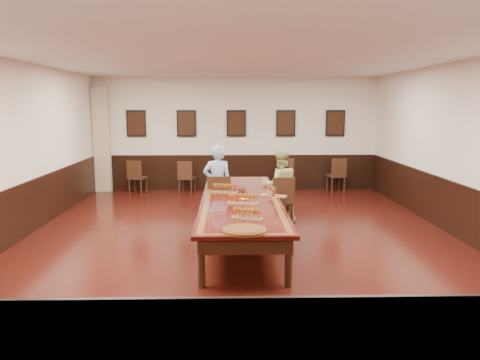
{
  "coord_description": "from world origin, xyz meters",
  "views": [
    {
      "loc": [
        -0.21,
        -8.28,
        2.42
      ],
      "look_at": [
        0.0,
        0.5,
        1.0
      ],
      "focal_mm": 35.0,
      "sensor_mm": 36.0,
      "label": 1
    }
  ],
  "objects_px": {
    "chair_man": "(218,199)",
    "chair_woman": "(281,200)",
    "person_woman": "(280,186)",
    "conference_table": "(241,206)",
    "spare_chair_b": "(187,177)",
    "person_man": "(217,184)",
    "carved_platter": "(244,230)",
    "spare_chair_a": "(138,176)",
    "spare_chair_c": "(284,175)",
    "spare_chair_d": "(336,175)"
  },
  "relations": [
    {
      "from": "spare_chair_c",
      "to": "person_woman",
      "type": "height_order",
      "value": "person_woman"
    },
    {
      "from": "spare_chair_c",
      "to": "spare_chair_d",
      "type": "height_order",
      "value": "spare_chair_c"
    },
    {
      "from": "spare_chair_a",
      "to": "person_woman",
      "type": "xyz_separation_m",
      "value": [
        3.58,
        -3.31,
        0.31
      ]
    },
    {
      "from": "chair_man",
      "to": "carved_platter",
      "type": "bearing_deg",
      "value": 89.83
    },
    {
      "from": "spare_chair_a",
      "to": "carved_platter",
      "type": "xyz_separation_m",
      "value": [
        2.73,
        -6.81,
        0.32
      ]
    },
    {
      "from": "spare_chair_a",
      "to": "carved_platter",
      "type": "relative_size",
      "value": 1.33
    },
    {
      "from": "spare_chair_a",
      "to": "spare_chair_c",
      "type": "distance_m",
      "value": 4.05
    },
    {
      "from": "spare_chair_a",
      "to": "person_man",
      "type": "relative_size",
      "value": 0.57
    },
    {
      "from": "chair_woman",
      "to": "carved_platter",
      "type": "height_order",
      "value": "chair_woman"
    },
    {
      "from": "chair_man",
      "to": "chair_woman",
      "type": "height_order",
      "value": "chair_man"
    },
    {
      "from": "spare_chair_b",
      "to": "conference_table",
      "type": "relative_size",
      "value": 0.18
    },
    {
      "from": "chair_man",
      "to": "person_woman",
      "type": "bearing_deg",
      "value": 177.22
    },
    {
      "from": "chair_woman",
      "to": "person_woman",
      "type": "bearing_deg",
      "value": -90.0
    },
    {
      "from": "spare_chair_a",
      "to": "spare_chair_b",
      "type": "bearing_deg",
      "value": -165.31
    },
    {
      "from": "chair_man",
      "to": "carved_platter",
      "type": "xyz_separation_m",
      "value": [
        0.43,
        -3.4,
        0.27
      ]
    },
    {
      "from": "spare_chair_a",
      "to": "spare_chair_d",
      "type": "bearing_deg",
      "value": -164.08
    },
    {
      "from": "chair_man",
      "to": "spare_chair_a",
      "type": "relative_size",
      "value": 1.1
    },
    {
      "from": "conference_table",
      "to": "carved_platter",
      "type": "height_order",
      "value": "carved_platter"
    },
    {
      "from": "spare_chair_b",
      "to": "spare_chair_d",
      "type": "relative_size",
      "value": 0.94
    },
    {
      "from": "person_woman",
      "to": "conference_table",
      "type": "relative_size",
      "value": 0.3
    },
    {
      "from": "spare_chair_d",
      "to": "carved_platter",
      "type": "xyz_separation_m",
      "value": [
        -2.8,
        -6.91,
        0.3
      ]
    },
    {
      "from": "spare_chair_c",
      "to": "person_woman",
      "type": "bearing_deg",
      "value": 76.22
    },
    {
      "from": "chair_man",
      "to": "carved_platter",
      "type": "relative_size",
      "value": 1.46
    },
    {
      "from": "person_woman",
      "to": "conference_table",
      "type": "height_order",
      "value": "person_woman"
    },
    {
      "from": "spare_chair_b",
      "to": "spare_chair_a",
      "type": "bearing_deg",
      "value": 12.33
    },
    {
      "from": "spare_chair_c",
      "to": "spare_chair_d",
      "type": "bearing_deg",
      "value": 179.83
    },
    {
      "from": "spare_chair_a",
      "to": "conference_table",
      "type": "height_order",
      "value": "spare_chair_a"
    },
    {
      "from": "spare_chair_b",
      "to": "person_woman",
      "type": "height_order",
      "value": "person_woman"
    },
    {
      "from": "spare_chair_a",
      "to": "spare_chair_b",
      "type": "distance_m",
      "value": 1.36
    },
    {
      "from": "carved_platter",
      "to": "conference_table",
      "type": "bearing_deg",
      "value": 89.83
    },
    {
      "from": "chair_man",
      "to": "spare_chair_b",
      "type": "distance_m",
      "value": 3.54
    },
    {
      "from": "chair_woman",
      "to": "carved_platter",
      "type": "relative_size",
      "value": 1.42
    },
    {
      "from": "spare_chair_c",
      "to": "spare_chair_d",
      "type": "distance_m",
      "value": 1.49
    },
    {
      "from": "chair_woman",
      "to": "spare_chair_d",
      "type": "xyz_separation_m",
      "value": [
        1.93,
        3.51,
        -0.01
      ]
    },
    {
      "from": "chair_woman",
      "to": "spare_chair_d",
      "type": "height_order",
      "value": "chair_woman"
    },
    {
      "from": "person_woman",
      "to": "carved_platter",
      "type": "bearing_deg",
      "value": 68.56
    },
    {
      "from": "spare_chair_c",
      "to": "conference_table",
      "type": "relative_size",
      "value": 0.19
    },
    {
      "from": "chair_woman",
      "to": "person_man",
      "type": "bearing_deg",
      "value": -12.32
    },
    {
      "from": "person_woman",
      "to": "conference_table",
      "type": "bearing_deg",
      "value": 47.76
    },
    {
      "from": "spare_chair_a",
      "to": "spare_chair_d",
      "type": "height_order",
      "value": "spare_chair_d"
    },
    {
      "from": "chair_woman",
      "to": "person_man",
      "type": "relative_size",
      "value": 0.61
    },
    {
      "from": "chair_man",
      "to": "conference_table",
      "type": "distance_m",
      "value": 1.22
    },
    {
      "from": "spare_chair_b",
      "to": "person_man",
      "type": "xyz_separation_m",
      "value": [
        0.92,
        -3.3,
        0.36
      ]
    },
    {
      "from": "spare_chair_b",
      "to": "carved_platter",
      "type": "height_order",
      "value": "spare_chair_b"
    },
    {
      "from": "spare_chair_a",
      "to": "carved_platter",
      "type": "bearing_deg",
      "value": 126.77
    },
    {
      "from": "carved_platter",
      "to": "chair_woman",
      "type": "bearing_deg",
      "value": 75.65
    },
    {
      "from": "chair_woman",
      "to": "spare_chair_b",
      "type": "xyz_separation_m",
      "value": [
        -2.23,
        3.41,
        -0.04
      ]
    },
    {
      "from": "chair_woman",
      "to": "carved_platter",
      "type": "distance_m",
      "value": 3.52
    },
    {
      "from": "spare_chair_a",
      "to": "spare_chair_c",
      "type": "relative_size",
      "value": 0.94
    },
    {
      "from": "spare_chair_c",
      "to": "person_woman",
      "type": "relative_size",
      "value": 0.64
    }
  ]
}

